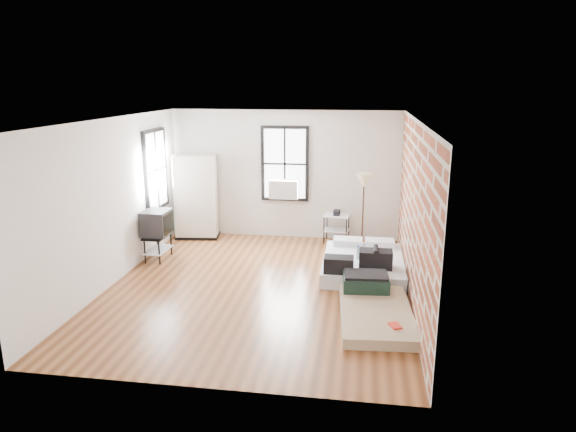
% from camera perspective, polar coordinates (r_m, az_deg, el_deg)
% --- Properties ---
extents(ground, '(6.00, 6.00, 0.00)m').
position_cam_1_polar(ground, '(8.80, -3.31, -7.88)').
color(ground, '#562E16').
rests_on(ground, ground).
extents(room_shell, '(5.02, 6.02, 2.80)m').
position_cam_1_polar(room_shell, '(8.59, -1.48, 3.71)').
color(room_shell, silver).
rests_on(room_shell, ground).
extents(mattress_main, '(1.44, 1.96, 0.63)m').
position_cam_1_polar(mattress_main, '(9.49, 8.32, -5.18)').
color(mattress_main, white).
rests_on(mattress_main, ground).
extents(mattress_bare, '(1.17, 2.02, 0.42)m').
position_cam_1_polar(mattress_bare, '(7.91, 9.46, -9.74)').
color(mattress_bare, tan).
rests_on(mattress_bare, ground).
extents(wardrobe, '(0.99, 0.65, 1.85)m').
position_cam_1_polar(wardrobe, '(11.46, -10.16, 2.10)').
color(wardrobe, black).
rests_on(wardrobe, ground).
extents(side_table, '(0.59, 0.49, 0.72)m').
position_cam_1_polar(side_table, '(11.06, 5.42, -0.49)').
color(side_table, black).
rests_on(side_table, ground).
extents(floor_lamp, '(0.33, 0.33, 1.56)m').
position_cam_1_polar(floor_lamp, '(10.67, 8.43, 3.47)').
color(floor_lamp, '#311D10').
rests_on(floor_lamp, ground).
extents(tv_stand, '(0.51, 0.70, 0.98)m').
position_cam_1_polar(tv_stand, '(10.22, -14.34, -0.93)').
color(tv_stand, black).
rests_on(tv_stand, ground).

